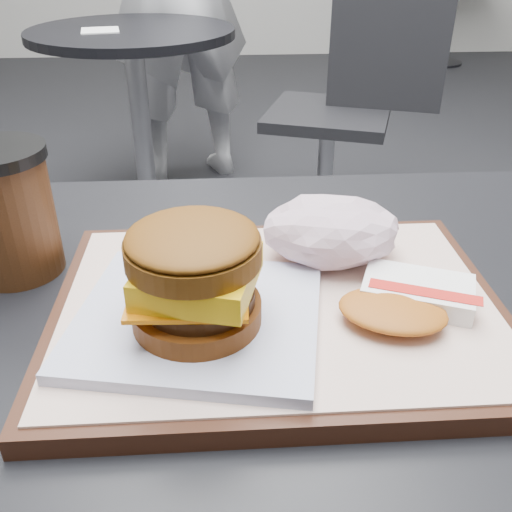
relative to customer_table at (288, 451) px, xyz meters
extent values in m
cube|color=black|center=(0.00, 0.00, 0.17)|extent=(0.80, 0.60, 0.04)
cube|color=black|center=(-0.02, -0.01, 0.19)|extent=(0.38, 0.28, 0.02)
cube|color=silver|center=(-0.02, -0.01, 0.20)|extent=(0.36, 0.26, 0.00)
cube|color=white|center=(-0.08, -0.04, 0.21)|extent=(0.22, 0.20, 0.01)
cylinder|color=#66320E|center=(-0.08, -0.05, 0.22)|extent=(0.12, 0.12, 0.02)
cylinder|color=#331807|center=(-0.08, -0.05, 0.24)|extent=(0.10, 0.10, 0.01)
cube|color=orange|center=(-0.09, -0.05, 0.25)|extent=(0.09, 0.09, 0.00)
cube|color=yellow|center=(-0.08, -0.05, 0.26)|extent=(0.10, 0.10, 0.02)
cylinder|color=brown|center=(-0.08, -0.05, 0.28)|extent=(0.12, 0.12, 0.02)
ellipsoid|color=brown|center=(-0.08, -0.05, 0.29)|extent=(0.11, 0.11, 0.02)
cube|color=white|center=(0.10, -0.02, 0.21)|extent=(0.10, 0.08, 0.02)
cube|color=red|center=(0.10, -0.04, 0.22)|extent=(0.09, 0.05, 0.00)
ellipsoid|color=#BF6A1E|center=(0.07, -0.05, 0.22)|extent=(0.10, 0.09, 0.01)
cylinder|color=#3C1F0E|center=(-0.26, 0.08, 0.25)|extent=(0.09, 0.09, 0.12)
cylinder|color=black|center=(-0.35, 1.65, -0.57)|extent=(0.44, 0.44, 0.02)
cylinder|color=#A5A5AA|center=(-0.35, 1.65, -0.21)|extent=(0.07, 0.07, 0.70)
cylinder|color=black|center=(-0.35, 1.65, 0.15)|extent=(0.70, 0.70, 0.03)
cube|color=white|center=(-0.44, 1.60, 0.17)|extent=(0.14, 0.14, 0.00)
cylinder|color=#B4B4B9|center=(0.33, 1.58, -0.36)|extent=(0.06, 0.06, 0.44)
cube|color=black|center=(0.33, 1.58, -0.12)|extent=(0.53, 0.53, 0.04)
cube|color=black|center=(0.52, 1.58, 0.10)|extent=(0.39, 0.16, 0.40)
cylinder|color=black|center=(1.80, 4.50, -0.57)|extent=(0.40, 0.40, 0.02)
cylinder|color=#A5A5AA|center=(1.80, 4.50, -0.21)|extent=(0.06, 0.06, 0.70)
camera|label=1|loc=(-0.06, -0.41, 0.49)|focal=40.00mm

